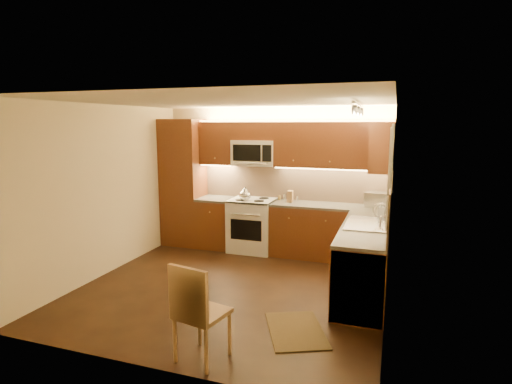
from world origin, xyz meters
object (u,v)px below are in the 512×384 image
(microwave, at_px, (255,153))
(kettle, at_px, (245,193))
(dining_chair, at_px, (202,311))
(stove, at_px, (252,225))
(toaster_oven, at_px, (378,200))
(soap_bottle, at_px, (382,209))
(sink, at_px, (366,219))
(knife_block, at_px, (290,196))

(microwave, distance_m, kettle, 0.74)
(dining_chair, bearing_deg, kettle, 115.37)
(stove, height_order, toaster_oven, toaster_oven)
(microwave, relative_size, dining_chair, 0.79)
(toaster_oven, xyz_separation_m, dining_chair, (-1.42, -3.50, -0.54))
(kettle, height_order, soap_bottle, kettle)
(toaster_oven, bearing_deg, sink, -86.64)
(knife_block, bearing_deg, toaster_oven, -1.44)
(microwave, relative_size, soap_bottle, 3.60)
(microwave, bearing_deg, knife_block, -5.66)
(microwave, relative_size, kettle, 3.11)
(sink, bearing_deg, knife_block, 138.28)
(kettle, bearing_deg, soap_bottle, -30.50)
(soap_bottle, bearing_deg, knife_block, 175.57)
(microwave, height_order, soap_bottle, microwave)
(sink, distance_m, soap_bottle, 0.56)
(dining_chair, bearing_deg, knife_block, 102.45)
(toaster_oven, height_order, dining_chair, toaster_oven)
(stove, bearing_deg, dining_chair, -78.64)
(toaster_oven, bearing_deg, knife_block, -169.91)
(stove, distance_m, knife_block, 0.85)
(soap_bottle, bearing_deg, sink, -89.49)
(sink, distance_m, dining_chair, 2.66)
(kettle, height_order, dining_chair, kettle)
(toaster_oven, relative_size, knife_block, 2.03)
(kettle, distance_m, soap_bottle, 2.31)
(toaster_oven, relative_size, soap_bottle, 1.88)
(microwave, xyz_separation_m, soap_bottle, (2.18, -0.73, -0.71))
(soap_bottle, bearing_deg, microwave, -179.28)
(microwave, distance_m, toaster_oven, 2.22)
(microwave, relative_size, toaster_oven, 1.91)
(sink, bearing_deg, toaster_oven, 85.36)
(stove, relative_size, dining_chair, 0.95)
(sink, height_order, knife_block, knife_block)
(sink, xyz_separation_m, dining_chair, (-1.32, -2.25, -0.49))
(microwave, xyz_separation_m, dining_chair, (0.68, -3.51, -1.24))
(microwave, height_order, toaster_oven, microwave)
(stove, distance_m, soap_bottle, 2.33)
(stove, relative_size, kettle, 3.76)
(knife_block, bearing_deg, kettle, -167.43)
(sink, xyz_separation_m, kettle, (-2.08, 0.98, 0.07))
(sink, relative_size, soap_bottle, 4.08)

